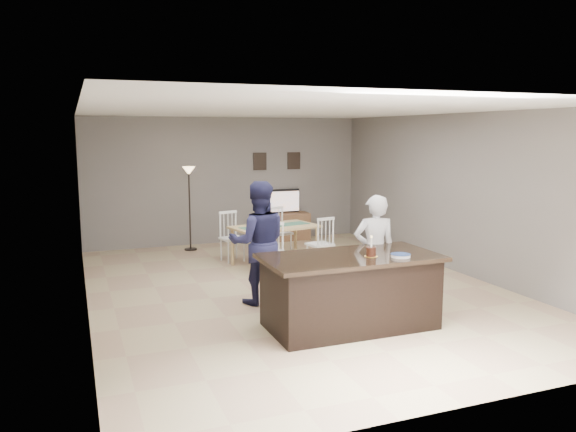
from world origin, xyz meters
name	(u,v)px	position (x,y,z in m)	size (l,w,h in m)	color
floor	(295,289)	(0.00, 0.00, 0.00)	(8.00, 8.00, 0.00)	tan
room_shell	(296,180)	(0.00, 0.00, 1.68)	(8.00, 8.00, 8.00)	slate
kitchen_island	(350,291)	(0.00, -1.80, 0.45)	(2.15, 1.10, 0.90)	black
tv_console	(283,227)	(1.20, 3.77, 0.30)	(1.20, 0.40, 0.60)	brown
television	(281,201)	(1.20, 3.84, 0.86)	(0.91, 0.12, 0.53)	black
tv_screen_glow	(283,201)	(1.20, 3.76, 0.87)	(0.78, 0.78, 0.00)	orange
picture_frames	(277,161)	(1.15, 3.98, 1.75)	(1.10, 0.02, 0.38)	black
doorway	(90,254)	(-2.99, -2.30, 1.26)	(0.00, 2.10, 2.65)	black
woman	(374,252)	(0.65, -1.25, 0.78)	(0.57, 0.37, 1.56)	silver
man	(258,243)	(-0.74, -0.45, 0.86)	(0.84, 0.65, 1.72)	#1B1C3C
birthday_cake	(371,252)	(0.20, -1.94, 0.96)	(0.16, 0.16, 0.25)	yellow
plate_stack	(401,256)	(0.51, -2.10, 0.92)	(0.24, 0.24, 0.04)	white
dining_table	(275,232)	(0.26, 1.65, 0.59)	(1.76, 1.96, 0.92)	tan
floor_lamp	(189,186)	(-0.92, 3.47, 1.32)	(0.25, 0.25, 1.70)	black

